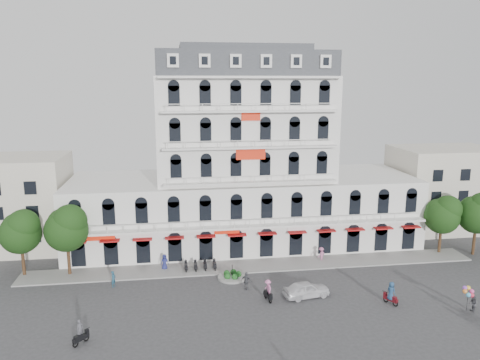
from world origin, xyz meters
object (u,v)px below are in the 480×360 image
at_px(parked_car, 306,289).
at_px(rider_west, 80,333).
at_px(rider_center, 268,290).
at_px(balloon_vendor, 471,299).
at_px(rider_east, 391,293).

xyz_separation_m(parked_car, rider_west, (-20.95, -5.80, 0.20)).
height_order(rider_west, rider_center, rider_center).
bearing_deg(balloon_vendor, parked_car, 159.99).
bearing_deg(balloon_vendor, rider_center, 164.92).
bearing_deg(rider_center, rider_west, -84.84).
relative_size(parked_car, rider_west, 2.14).
height_order(parked_car, rider_center, rider_center).
xyz_separation_m(rider_west, rider_center, (16.92, 5.51, 0.17)).
height_order(parked_car, balloon_vendor, balloon_vendor).
height_order(rider_east, balloon_vendor, balloon_vendor).
bearing_deg(parked_car, rider_center, 84.42).
relative_size(parked_car, rider_east, 2.03).
distance_m(rider_east, balloon_vendor, 7.24).
xyz_separation_m(parked_car, rider_east, (7.72, -2.73, 0.38)).
bearing_deg(parked_car, rider_east, -119.18).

